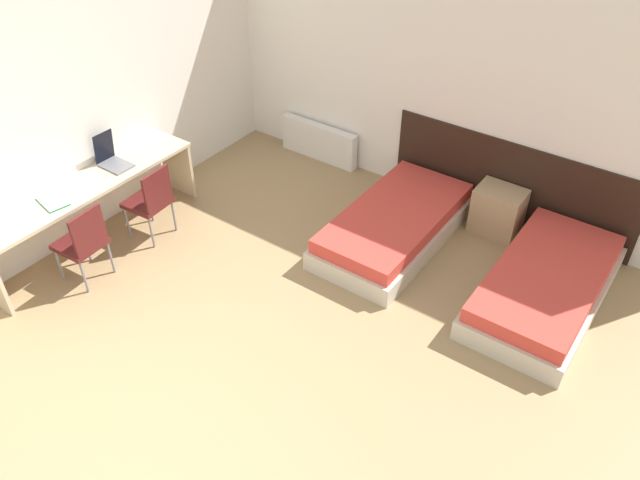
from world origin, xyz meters
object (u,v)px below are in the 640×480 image
(chair_near_laptop, at_px, (151,199))
(chair_near_notebook, at_px, (83,241))
(laptop, at_px, (112,159))
(bed_near_door, at_px, (545,286))
(nightstand, at_px, (498,210))
(bed_near_window, at_px, (395,225))

(chair_near_laptop, relative_size, chair_near_notebook, 1.00)
(chair_near_notebook, bearing_deg, laptop, 116.32)
(bed_near_door, distance_m, chair_near_notebook, 4.35)
(chair_near_laptop, bearing_deg, nightstand, 32.94)
(bed_near_door, bearing_deg, bed_near_window, 180.00)
(bed_near_window, distance_m, bed_near_door, 1.61)
(bed_near_window, xyz_separation_m, chair_near_notebook, (-2.09, -2.26, 0.29))
(chair_near_notebook, bearing_deg, chair_near_laptop, 86.19)
(chair_near_laptop, xyz_separation_m, chair_near_notebook, (0.00, -0.85, 0.00))
(bed_near_window, bearing_deg, chair_near_laptop, -146.02)
(bed_near_window, xyz_separation_m, laptop, (-2.57, -1.43, 0.61))
(bed_near_window, bearing_deg, nightstand, 43.80)
(chair_near_notebook, xyz_separation_m, laptop, (-0.48, 0.83, 0.33))
(chair_near_notebook, bearing_deg, bed_near_door, 27.52)
(chair_near_notebook, bearing_deg, bed_near_window, 43.34)
(bed_near_window, bearing_deg, bed_near_door, 0.00)
(chair_near_laptop, distance_m, chair_near_notebook, 0.85)
(nightstand, bearing_deg, chair_near_laptop, -143.01)
(chair_near_laptop, height_order, chair_near_notebook, same)
(nightstand, xyz_separation_m, laptop, (-3.38, -2.21, 0.54))
(chair_near_laptop, relative_size, laptop, 2.41)
(bed_near_door, bearing_deg, nightstand, 136.20)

